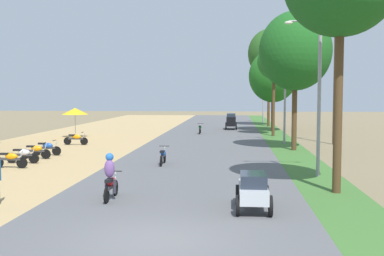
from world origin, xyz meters
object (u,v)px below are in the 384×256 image
object	(u,v)px
streetlamp_far	(263,88)
utility_pole_near	(335,84)
parked_motorbike_third	(23,154)
car_van_black	(231,120)
motorbike_foreground_rider	(111,178)
motorbike_ahead_third	(200,128)
vendor_umbrella	(75,111)
median_tree_second	(295,51)
median_tree_fourth	(273,76)
streetlamp_mid	(285,83)
parked_motorbike_second	(10,158)
parked_motorbike_fifth	(47,147)
median_tree_third	(274,62)
car_sedan_silver	(253,189)
motorbike_ahead_second	(163,155)
streetlamp_near	(319,85)
median_tree_fifth	(269,53)
parked_motorbike_fourth	(36,150)
parked_motorbike_sixth	(76,138)

from	to	relation	value
streetlamp_far	utility_pole_near	distance (m)	25.76
parked_motorbike_third	car_van_black	distance (m)	27.42
motorbike_foreground_rider	motorbike_ahead_third	world-z (taller)	motorbike_foreground_rider
utility_pole_near	motorbike_foreground_rider	world-z (taller)	utility_pole_near
vendor_umbrella	median_tree_second	world-z (taller)	median_tree_second
median_tree_fourth	utility_pole_near	xyz separation A→B (m)	(3.60, -11.39, -0.99)
utility_pole_near	vendor_umbrella	bearing A→B (deg)	171.84
streetlamp_mid	car_van_black	bearing A→B (deg)	106.62
parked_motorbike_second	vendor_umbrella	bearing A→B (deg)	97.77
parked_motorbike_third	median_tree_second	bearing A→B (deg)	25.78
parked_motorbike_fifth	vendor_umbrella	xyz separation A→B (m)	(-2.14, 11.47, 1.75)
utility_pole_near	parked_motorbike_second	bearing A→B (deg)	-144.20
median_tree_third	car_sedan_silver	bearing A→B (deg)	-96.04
parked_motorbike_fifth	motorbike_ahead_second	distance (m)	8.20
streetlamp_near	median_tree_fifth	bearing A→B (deg)	89.69
streetlamp_near	streetlamp_mid	world-z (taller)	streetlamp_mid
streetlamp_near	median_tree_fourth	bearing A→B (deg)	89.85
parked_motorbike_second	car_van_black	xyz separation A→B (m)	(10.90, 26.76, 0.47)
median_tree_fourth	streetlamp_near	size ratio (longest dim) A/B	1.14
vendor_umbrella	streetlamp_far	xyz separation A→B (m)	(17.19, 22.50, 2.15)
median_tree_second	utility_pole_near	distance (m)	5.99
median_tree_third	streetlamp_mid	distance (m)	6.71
parked_motorbike_fourth	car_van_black	world-z (taller)	car_van_black
parked_motorbike_fifth	median_tree_fourth	size ratio (longest dim) A/B	0.22
parked_motorbike_sixth	median_tree_fifth	distance (m)	27.31
parked_motorbike_fifth	median_tree_fourth	xyz separation A→B (m)	(15.12, 19.88, 4.97)
motorbike_foreground_rider	car_van_black	bearing A→B (deg)	83.08
motorbike_ahead_third	streetlamp_near	bearing A→B (deg)	-72.68
streetlamp_mid	car_van_black	world-z (taller)	streetlamp_mid
motorbike_ahead_second	utility_pole_near	bearing A→B (deg)	46.22
streetlamp_near	car_van_black	world-z (taller)	streetlamp_near
parked_motorbike_second	median_tree_third	world-z (taller)	median_tree_third
streetlamp_near	motorbike_ahead_third	distance (m)	23.44
streetlamp_mid	motorbike_ahead_second	size ratio (longest dim) A/B	4.34
parked_motorbike_second	car_van_black	distance (m)	28.90
parked_motorbike_second	streetlamp_mid	distance (m)	20.34
median_tree_second	motorbike_ahead_second	distance (m)	12.12
streetlamp_mid	motorbike_ahead_third	xyz separation A→B (m)	(-6.90, 7.90, -3.99)
vendor_umbrella	motorbike_foreground_rider	xyz separation A→B (m)	(9.09, -23.02, -1.45)
vendor_umbrella	car_van_black	xyz separation A→B (m)	(13.14, 10.35, -1.28)
parked_motorbike_third	median_tree_third	size ratio (longest dim) A/B	0.22
streetlamp_far	motorbike_ahead_third	size ratio (longest dim) A/B	4.22
median_tree_third	parked_motorbike_third	bearing A→B (deg)	-129.39
parked_motorbike_fifth	parked_motorbike_sixth	size ratio (longest dim) A/B	1.00
parked_motorbike_sixth	parked_motorbike_second	bearing A→B (deg)	-88.49
car_sedan_silver	median_tree_fourth	bearing A→B (deg)	84.28
parked_motorbike_fifth	motorbike_ahead_third	bearing A→B (deg)	63.21
median_tree_fifth	motorbike_ahead_third	bearing A→B (deg)	-123.02
vendor_umbrella	utility_pole_near	bearing A→B (deg)	-8.16
median_tree_fifth	motorbike_ahead_third	distance (m)	15.12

